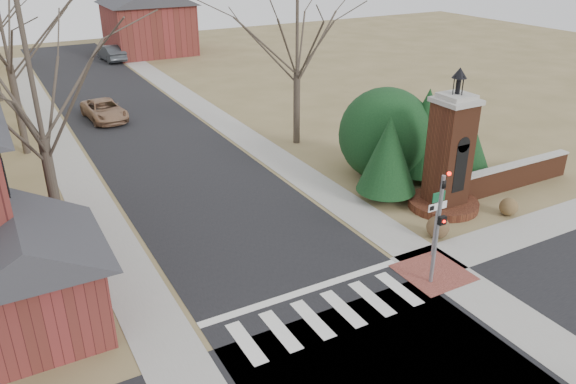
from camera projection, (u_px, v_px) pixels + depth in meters
ground at (341, 328)px, 18.01m from camera, size 120.00×120.00×0.00m
main_street at (147, 134)px, 35.49m from camera, size 8.00×70.00×0.01m
crosswalk_zone at (328, 314)px, 18.65m from camera, size 8.00×2.20×0.02m
stop_bar at (305, 291)px, 19.84m from camera, size 8.00×0.35×0.02m
sidewalk_right_main at (223, 122)px, 37.78m from camera, size 2.00×60.00×0.02m
sidewalk_left at (60, 147)px, 33.19m from camera, size 2.00×60.00×0.02m
curb_apron at (433, 273)px, 20.92m from camera, size 2.40×2.40×0.02m
traffic_signal_pole at (439, 219)px, 19.28m from camera, size 0.28×0.41×4.50m
sign_post at (437, 211)px, 21.24m from camera, size 0.90×0.07×2.75m
brick_gate_monument at (448, 164)px, 25.04m from camera, size 3.20×3.20×6.47m
brick_garden_wall at (513, 176)px, 27.66m from camera, size 7.50×0.50×1.30m
garage_left at (26, 272)px, 16.89m from camera, size 4.80×4.80×4.29m
house_distant_right at (148, 17)px, 58.13m from camera, size 8.80×8.80×7.30m
evergreen_near at (388, 154)px, 25.78m from camera, size 2.80×2.80×4.10m
evergreen_mid at (426, 130)px, 28.07m from camera, size 3.40×3.40×4.70m
evergreen_far at (468, 142)px, 28.45m from camera, size 2.40×2.40×3.30m
evergreen_mass at (386, 131)px, 28.52m from camera, size 4.80×4.80×4.80m
bare_tree_0 at (28, 58)px, 18.86m from camera, size 8.05×8.05×11.15m
bare_tree_3 at (297, 29)px, 31.23m from camera, size 7.00×7.00×9.70m
pickup_truck at (104, 110)px, 37.91m from camera, size 2.54×4.94×1.33m
distant_car at (111, 53)px, 55.58m from camera, size 2.01×4.91×1.58m
dry_shrub_left at (438, 227)px, 23.19m from camera, size 0.95×0.95×0.95m
dry_shrub_right at (509, 207)px, 25.07m from camera, size 0.81×0.81×0.81m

